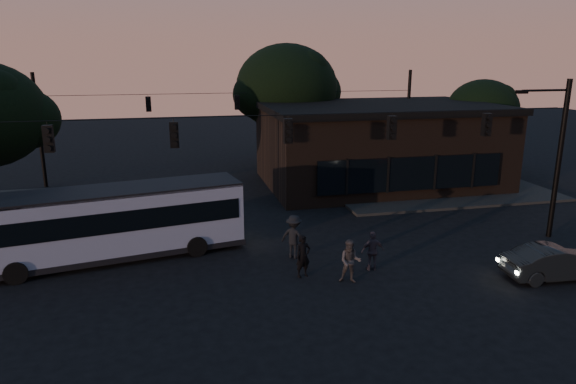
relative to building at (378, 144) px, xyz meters
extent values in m
plane|color=black|center=(-9.00, -15.97, -2.71)|extent=(120.00, 120.00, 0.00)
cube|color=black|center=(3.00, -1.97, -2.63)|extent=(14.00, 10.00, 0.15)
cube|color=black|center=(-23.00, -1.97, -2.63)|extent=(14.00, 10.00, 0.15)
cube|color=black|center=(0.00, 0.03, -0.21)|extent=(15.00, 10.00, 5.00)
cube|color=black|center=(0.00, 0.03, 2.49)|extent=(15.40, 10.40, 0.40)
cube|color=black|center=(0.00, -5.09, -0.91)|extent=(11.50, 0.18, 2.00)
cylinder|color=black|center=(-5.00, 6.03, -0.71)|extent=(0.44, 0.44, 4.00)
ellipsoid|color=black|center=(-5.00, 6.03, 3.49)|extent=(7.60, 7.60, 6.46)
cylinder|color=black|center=(9.00, 2.03, -1.21)|extent=(0.44, 0.44, 3.00)
ellipsoid|color=black|center=(9.00, 2.03, 1.94)|extent=(5.20, 5.20, 4.42)
cylinder|color=black|center=(4.00, -11.97, 1.04)|extent=(0.24, 0.24, 7.50)
cylinder|color=black|center=(-9.00, -11.97, 3.49)|extent=(26.00, 0.03, 0.03)
cube|color=black|center=(-18.00, -11.97, 2.84)|extent=(0.34, 0.30, 1.00)
cube|color=black|center=(-13.50, -11.97, 2.84)|extent=(0.34, 0.30, 1.00)
cube|color=black|center=(-9.00, -11.97, 2.84)|extent=(0.34, 0.30, 1.00)
cube|color=black|center=(-4.50, -11.97, 2.84)|extent=(0.34, 0.30, 1.00)
cube|color=black|center=(0.00, -11.97, 2.84)|extent=(0.34, 0.30, 1.00)
cylinder|color=black|center=(-22.00, 4.03, 1.04)|extent=(0.24, 0.24, 7.50)
cylinder|color=black|center=(4.00, 4.03, 1.04)|extent=(0.24, 0.24, 7.50)
cylinder|color=black|center=(-9.00, 4.03, 3.29)|extent=(26.00, 0.03, 0.03)
cube|color=black|center=(-15.00, 4.03, 2.64)|extent=(0.34, 0.30, 1.00)
cube|color=black|center=(-9.00, 4.03, 2.64)|extent=(0.34, 0.30, 1.00)
cube|color=black|center=(-3.00, 4.03, 2.64)|extent=(0.34, 0.30, 1.00)
cube|color=gray|center=(-16.22, -10.15, -0.98)|extent=(11.13, 4.46, 2.57)
cube|color=black|center=(-16.22, -10.15, -0.73)|extent=(10.71, 4.42, 0.89)
cube|color=black|center=(-16.22, -10.15, 0.30)|extent=(11.13, 4.46, 0.15)
cube|color=black|center=(-16.22, -10.15, -2.36)|extent=(11.23, 4.54, 0.25)
cylinder|color=black|center=(-19.72, -12.07, -2.26)|extent=(0.92, 0.41, 0.89)
cylinder|color=black|center=(-20.19, -9.65, -2.26)|extent=(0.92, 0.41, 0.89)
cylinder|color=black|center=(-12.79, -10.75, -2.26)|extent=(0.92, 0.41, 0.89)
cylinder|color=black|center=(-13.25, -8.33, -2.26)|extent=(0.92, 0.41, 0.89)
imported|color=black|center=(0.78, -16.22, -2.04)|extent=(4.11, 1.67, 1.33)
imported|color=black|center=(-8.82, -13.84, -1.85)|extent=(0.72, 0.56, 1.72)
imported|color=#373232|center=(-7.18, -14.76, -1.85)|extent=(1.02, 0.91, 1.72)
imported|color=#2E2831|center=(-5.90, -13.84, -1.88)|extent=(0.97, 0.42, 1.65)
imported|color=black|center=(-8.70, -11.84, -1.75)|extent=(1.40, 1.34, 1.91)
camera|label=1|loc=(-13.60, -32.09, 5.77)|focal=32.00mm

